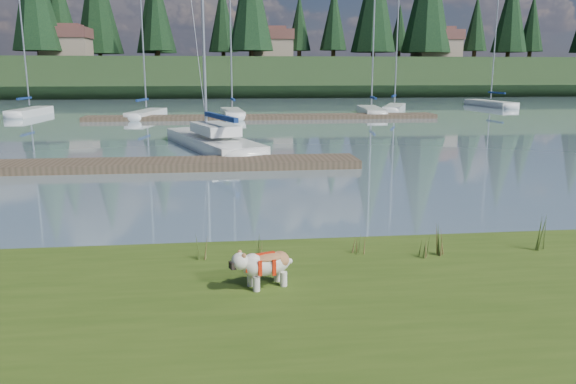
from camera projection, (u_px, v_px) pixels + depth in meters
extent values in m
plane|color=#829FAE|center=(237.00, 119.00, 41.50)|extent=(200.00, 200.00, 0.00)
cube|color=#395116|center=(317.00, 367.00, 6.52)|extent=(60.00, 9.00, 0.35)
cube|color=#1F3218|center=(229.00, 77.00, 82.71)|extent=(200.00, 20.00, 5.00)
cylinder|color=silver|center=(256.00, 284.00, 8.30)|extent=(0.11, 0.11, 0.22)
cylinder|color=silver|center=(251.00, 279.00, 8.50)|extent=(0.11, 0.11, 0.22)
cylinder|color=silver|center=(284.00, 279.00, 8.50)|extent=(0.11, 0.11, 0.22)
cylinder|color=silver|center=(277.00, 274.00, 8.69)|extent=(0.11, 0.11, 0.22)
ellipsoid|color=silver|center=(268.00, 264.00, 8.45)|extent=(0.82, 0.60, 0.35)
ellipsoid|color=#AD6E41|center=(268.00, 257.00, 8.43)|extent=(0.60, 0.50, 0.12)
ellipsoid|color=silver|center=(240.00, 261.00, 8.24)|extent=(0.33, 0.34, 0.26)
cube|color=black|center=(233.00, 265.00, 8.20)|extent=(0.12, 0.15, 0.10)
cube|color=silver|center=(212.00, 144.00, 26.04)|extent=(4.80, 9.17, 0.70)
ellipsoid|color=silver|center=(186.00, 134.00, 30.01)|extent=(2.64, 2.95, 0.70)
cube|color=navy|center=(220.00, 117.00, 24.59)|extent=(1.49, 3.93, 0.20)
cube|color=silver|center=(215.00, 129.00, 25.44)|extent=(2.40, 3.55, 0.45)
cube|color=#4C3D2C|center=(143.00, 165.00, 20.64)|extent=(16.00, 2.00, 0.30)
cube|color=#4C3D2C|center=(264.00, 117.00, 41.69)|extent=(26.00, 2.20, 0.30)
cube|color=silver|center=(30.00, 113.00, 44.96)|extent=(1.86, 6.51, 0.70)
ellipsoid|color=silver|center=(45.00, 110.00, 48.10)|extent=(1.51, 1.84, 0.70)
cylinder|color=silver|center=(23.00, 42.00, 43.80)|extent=(0.12, 0.12, 9.75)
cube|color=navy|center=(24.00, 98.00, 43.86)|extent=(0.36, 2.57, 0.20)
cube|color=silver|center=(147.00, 115.00, 42.69)|extent=(2.54, 6.22, 0.70)
ellipsoid|color=silver|center=(159.00, 112.00, 45.65)|extent=(1.62, 1.88, 0.70)
cylinder|color=silver|center=(143.00, 43.00, 41.56)|extent=(0.12, 0.12, 9.48)
cube|color=navy|center=(142.00, 100.00, 41.64)|extent=(0.67, 2.41, 0.20)
cube|color=silver|center=(232.00, 114.00, 43.43)|extent=(1.83, 6.39, 0.70)
ellipsoid|color=silver|center=(229.00, 111.00, 46.47)|extent=(1.48, 1.81, 0.70)
cylinder|color=silver|center=(231.00, 40.00, 42.25)|extent=(0.12, 0.12, 9.94)
cube|color=navy|center=(233.00, 99.00, 42.35)|extent=(0.36, 2.52, 0.20)
cube|color=silver|center=(371.00, 112.00, 45.85)|extent=(2.35, 7.03, 0.70)
ellipsoid|color=silver|center=(366.00, 109.00, 49.22)|extent=(1.71, 2.04, 0.70)
cylinder|color=silver|center=(374.00, 37.00, 44.60)|extent=(0.12, 0.12, 10.60)
cube|color=navy|center=(373.00, 98.00, 44.68)|extent=(0.52, 2.75, 0.20)
cube|color=silver|center=(394.00, 109.00, 49.24)|extent=(3.75, 6.37, 0.70)
ellipsoid|color=silver|center=(398.00, 107.00, 52.20)|extent=(1.93, 2.12, 0.70)
cylinder|color=silver|center=(397.00, 45.00, 48.09)|extent=(0.12, 0.12, 9.73)
cube|color=navy|center=(394.00, 96.00, 48.18)|extent=(1.15, 2.39, 0.20)
cube|color=silver|center=(490.00, 104.00, 55.88)|extent=(2.23, 7.48, 0.70)
ellipsoid|color=silver|center=(472.00, 102.00, 59.42)|extent=(1.76, 2.13, 0.70)
cylinder|color=silver|center=(495.00, 41.00, 54.59)|extent=(0.12, 0.12, 10.99)
cube|color=navy|center=(497.00, 93.00, 54.67)|extent=(0.42, 2.94, 0.20)
cone|color=#475B23|center=(258.00, 247.00, 9.55)|extent=(0.03, 0.03, 0.51)
cone|color=brown|center=(265.00, 251.00, 9.50)|extent=(0.03, 0.03, 0.41)
cone|color=#475B23|center=(262.00, 245.00, 9.58)|extent=(0.03, 0.03, 0.56)
cone|color=brown|center=(267.00, 252.00, 9.55)|extent=(0.03, 0.03, 0.36)
cone|color=#475B23|center=(260.00, 250.00, 9.48)|extent=(0.03, 0.03, 0.46)
cone|color=#475B23|center=(356.00, 242.00, 10.01)|extent=(0.03, 0.03, 0.40)
cone|color=brown|center=(363.00, 245.00, 9.96)|extent=(0.03, 0.03, 0.32)
cone|color=#475B23|center=(359.00, 240.00, 10.04)|extent=(0.03, 0.03, 0.44)
cone|color=brown|center=(364.00, 246.00, 10.01)|extent=(0.03, 0.03, 0.28)
cone|color=#475B23|center=(358.00, 245.00, 9.94)|extent=(0.03, 0.03, 0.36)
cone|color=#475B23|center=(435.00, 240.00, 9.89)|extent=(0.03, 0.03, 0.54)
cone|color=brown|center=(443.00, 244.00, 9.85)|extent=(0.03, 0.03, 0.43)
cone|color=#475B23|center=(438.00, 238.00, 9.92)|extent=(0.03, 0.03, 0.59)
cone|color=brown|center=(443.00, 245.00, 9.90)|extent=(0.03, 0.03, 0.38)
cone|color=#475B23|center=(438.00, 243.00, 9.82)|extent=(0.03, 0.03, 0.48)
cone|color=#475B23|center=(197.00, 247.00, 9.71)|extent=(0.03, 0.03, 0.43)
cone|color=brown|center=(204.00, 250.00, 9.66)|extent=(0.03, 0.03, 0.35)
cone|color=#475B23|center=(201.00, 245.00, 9.74)|extent=(0.03, 0.03, 0.47)
cone|color=brown|center=(206.00, 251.00, 9.71)|extent=(0.03, 0.03, 0.30)
cone|color=#475B23|center=(198.00, 249.00, 9.64)|extent=(0.03, 0.03, 0.39)
cone|color=#475B23|center=(421.00, 247.00, 9.80)|extent=(0.03, 0.03, 0.38)
cone|color=brown|center=(428.00, 250.00, 9.75)|extent=(0.03, 0.03, 0.30)
cone|color=#475B23|center=(424.00, 245.00, 9.83)|extent=(0.03, 0.03, 0.42)
cone|color=brown|center=(429.00, 250.00, 9.80)|extent=(0.03, 0.03, 0.27)
cone|color=#475B23|center=(424.00, 249.00, 9.73)|extent=(0.03, 0.03, 0.34)
cone|color=#475B23|center=(538.00, 233.00, 10.19)|extent=(0.03, 0.03, 0.63)
cone|color=brown|center=(546.00, 237.00, 10.15)|extent=(0.03, 0.03, 0.51)
cone|color=#475B23|center=(541.00, 230.00, 10.22)|extent=(0.03, 0.03, 0.70)
cone|color=brown|center=(546.00, 238.00, 10.20)|extent=(0.03, 0.03, 0.44)
cone|color=#475B23|center=(541.00, 236.00, 10.12)|extent=(0.03, 0.03, 0.57)
cube|color=#33281C|center=(280.00, 255.00, 10.81)|extent=(60.00, 0.50, 0.14)
cylinder|color=#382619|center=(40.00, 52.00, 74.33)|extent=(0.60, 0.60, 1.80)
cylinder|color=#382619|center=(158.00, 53.00, 79.90)|extent=(0.60, 0.60, 1.80)
cone|color=black|center=(156.00, 10.00, 78.65)|extent=(4.84, 4.84, 11.00)
cylinder|color=#382619|center=(251.00, 52.00, 75.53)|extent=(0.60, 0.60, 1.80)
cylinder|color=#382619|center=(333.00, 53.00, 80.75)|extent=(0.60, 0.60, 1.80)
cone|color=black|center=(334.00, 18.00, 79.70)|extent=(3.96, 3.96, 9.00)
cylinder|color=#382619|center=(425.00, 53.00, 80.27)|extent=(0.60, 0.60, 1.80)
cylinder|color=#382619|center=(508.00, 54.00, 84.75)|extent=(0.60, 0.60, 1.80)
cone|color=black|center=(511.00, 11.00, 83.41)|extent=(5.28, 5.28, 12.00)
cube|color=gray|center=(67.00, 49.00, 76.50)|extent=(6.00, 5.00, 2.80)
cube|color=brown|center=(65.00, 33.00, 76.06)|extent=(6.30, 5.30, 1.40)
cube|color=brown|center=(65.00, 27.00, 75.89)|extent=(4.20, 3.60, 0.70)
cube|color=gray|center=(270.00, 50.00, 80.61)|extent=(6.00, 5.00, 2.80)
cube|color=brown|center=(270.00, 35.00, 80.16)|extent=(6.30, 5.30, 1.40)
cube|color=brown|center=(270.00, 29.00, 79.99)|extent=(4.20, 3.60, 0.70)
cube|color=gray|center=(436.00, 50.00, 81.36)|extent=(6.00, 5.00, 2.80)
cube|color=brown|center=(437.00, 35.00, 80.91)|extent=(6.30, 5.30, 1.40)
cube|color=brown|center=(437.00, 29.00, 80.74)|extent=(4.20, 3.60, 0.70)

